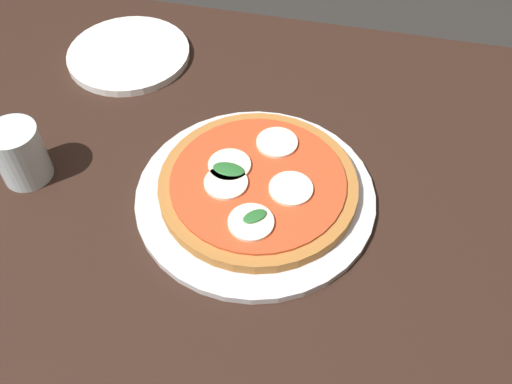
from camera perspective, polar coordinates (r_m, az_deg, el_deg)
The scene contains 6 objects.
ground_plane at distance 1.49m, azimuth -2.43°, elevation -17.99°, with size 6.00×6.00×0.00m, color #2D2B28.
dining_table at distance 0.93m, azimuth -3.72°, elevation -3.48°, with size 1.50×0.93×0.73m.
serving_tray at distance 0.85m, azimuth -0.00°, elevation -0.17°, with size 0.35×0.35×0.01m, color silver.
pizza at distance 0.84m, azimuth 0.18°, elevation 0.75°, with size 0.29×0.29×0.03m.
plate_white at distance 1.11m, azimuth -12.55°, elevation 13.24°, with size 0.22×0.22×0.01m, color white.
glass_cup at distance 0.91m, azimuth -22.44°, elevation 3.55°, with size 0.07×0.07×0.09m, color silver.
Camera 1 is at (0.18, -0.52, 1.39)m, focal length 40.19 mm.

